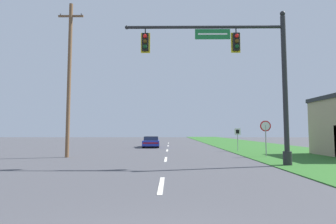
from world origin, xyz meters
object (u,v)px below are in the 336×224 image
at_px(signal_mast, 247,71).
at_px(utility_pole_near, 69,77).
at_px(route_sign_post, 238,134).
at_px(stop_sign, 266,130).
at_px(car_ahead, 151,142).

xyz_separation_m(signal_mast, utility_pole_near, (-11.21, 4.30, 0.62)).
bearing_deg(route_sign_post, stop_sign, -83.62).
xyz_separation_m(signal_mast, car_ahead, (-6.29, 16.26, -4.40)).
relative_size(signal_mast, stop_sign, 3.51).
distance_m(route_sign_post, utility_pole_near, 15.05).
bearing_deg(stop_sign, car_ahead, 127.86).
bearing_deg(car_ahead, utility_pole_near, -112.34).
relative_size(car_ahead, route_sign_post, 2.33).
height_order(signal_mast, car_ahead, signal_mast).
distance_m(car_ahead, stop_sign, 14.62).
bearing_deg(signal_mast, utility_pole_near, 159.02).
bearing_deg(car_ahead, signal_mast, -68.84).
distance_m(stop_sign, route_sign_post, 5.43).
xyz_separation_m(signal_mast, route_sign_post, (2.04, 10.14, -3.48)).
height_order(route_sign_post, utility_pole_near, utility_pole_near).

